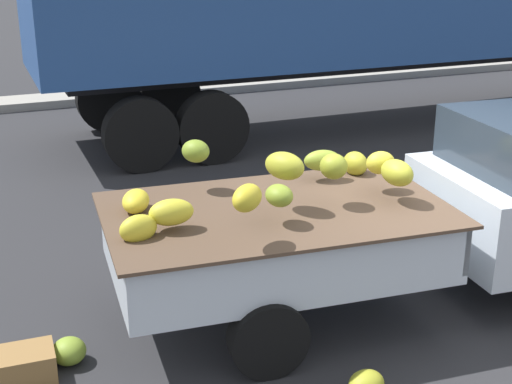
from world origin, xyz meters
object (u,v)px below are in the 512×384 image
at_px(pickup_truck, 481,204).
at_px(fallen_banana_bunch_by_wheel, 366,384).
at_px(fallen_banana_bunch_near_tailgate, 69,351).
at_px(produce_crate, 21,365).

relative_size(pickup_truck, fallen_banana_bunch_by_wheel, 18.03).
bearing_deg(pickup_truck, fallen_banana_bunch_by_wheel, -143.93).
height_order(fallen_banana_bunch_near_tailgate, fallen_banana_bunch_by_wheel, fallen_banana_bunch_near_tailgate).
xyz_separation_m(pickup_truck, fallen_banana_bunch_near_tailgate, (-3.87, 0.13, -0.78)).
relative_size(fallen_banana_bunch_near_tailgate, produce_crate, 0.55).
xyz_separation_m(fallen_banana_bunch_near_tailgate, produce_crate, (-0.38, -0.08, 0.01)).
xyz_separation_m(fallen_banana_bunch_near_tailgate, fallen_banana_bunch_by_wheel, (2.03, -1.28, -0.01)).
height_order(fallen_banana_bunch_near_tailgate, produce_crate, produce_crate).
distance_m(fallen_banana_bunch_near_tailgate, produce_crate, 0.39).
relative_size(pickup_truck, produce_crate, 10.18).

